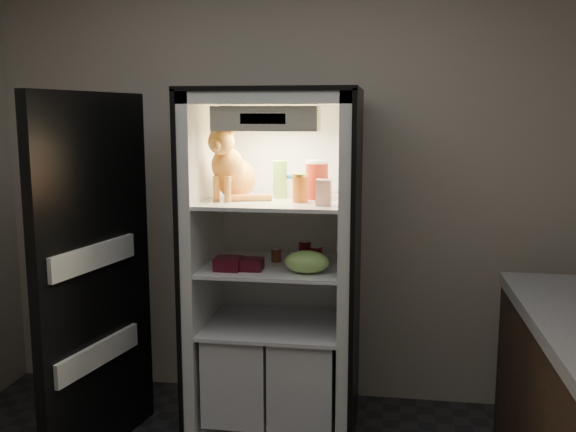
% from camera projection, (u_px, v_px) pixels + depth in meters
% --- Properties ---
extents(room_shell, '(3.60, 3.60, 3.60)m').
position_uv_depth(room_shell, '(202.00, 153.00, 2.07)').
color(room_shell, white).
rests_on(room_shell, floor).
extents(refrigerator, '(0.90, 0.72, 1.88)m').
position_uv_depth(refrigerator, '(276.00, 288.00, 3.55)').
color(refrigerator, white).
rests_on(refrigerator, floor).
extents(fridge_door, '(0.23, 0.86, 1.85)m').
position_uv_depth(fridge_door, '(95.00, 280.00, 3.22)').
color(fridge_door, black).
rests_on(fridge_door, floor).
extents(tabby_cat, '(0.35, 0.41, 0.41)m').
position_uv_depth(tabby_cat, '(232.00, 170.00, 3.41)').
color(tabby_cat, orange).
rests_on(tabby_cat, refrigerator).
extents(parmesan_shaker, '(0.08, 0.08, 0.20)m').
position_uv_depth(parmesan_shaker, '(280.00, 179.00, 3.47)').
color(parmesan_shaker, green).
rests_on(parmesan_shaker, refrigerator).
extents(mayo_tub, '(0.09, 0.09, 0.12)m').
position_uv_depth(mayo_tub, '(293.00, 186.00, 3.49)').
color(mayo_tub, white).
rests_on(mayo_tub, refrigerator).
extents(salsa_jar, '(0.08, 0.08, 0.15)m').
position_uv_depth(salsa_jar, '(300.00, 188.00, 3.31)').
color(salsa_jar, maroon).
rests_on(salsa_jar, refrigerator).
extents(pepper_jar, '(0.12, 0.12, 0.21)m').
position_uv_depth(pepper_jar, '(317.00, 180.00, 3.43)').
color(pepper_jar, '#A22615').
rests_on(pepper_jar, refrigerator).
extents(cream_carton, '(0.08, 0.08, 0.13)m').
position_uv_depth(cream_carton, '(324.00, 192.00, 3.20)').
color(cream_carton, white).
rests_on(cream_carton, refrigerator).
extents(soda_can_a, '(0.07, 0.07, 0.12)m').
position_uv_depth(soda_can_a, '(305.00, 252.00, 3.48)').
color(soda_can_a, black).
rests_on(soda_can_a, refrigerator).
extents(soda_can_b, '(0.06, 0.06, 0.12)m').
position_uv_depth(soda_can_b, '(317.00, 256.00, 3.40)').
color(soda_can_b, black).
rests_on(soda_can_b, refrigerator).
extents(soda_can_c, '(0.06, 0.06, 0.11)m').
position_uv_depth(soda_can_c, '(316.00, 257.00, 3.39)').
color(soda_can_c, black).
rests_on(soda_can_c, refrigerator).
extents(condiment_jar, '(0.06, 0.06, 0.08)m').
position_uv_depth(condiment_jar, '(276.00, 254.00, 3.51)').
color(condiment_jar, brown).
rests_on(condiment_jar, refrigerator).
extents(grape_bag, '(0.23, 0.17, 0.11)m').
position_uv_depth(grape_bag, '(307.00, 262.00, 3.27)').
color(grape_bag, '#8AC05A').
rests_on(grape_bag, refrigerator).
extents(berry_box_left, '(0.13, 0.13, 0.07)m').
position_uv_depth(berry_box_left, '(228.00, 264.00, 3.33)').
color(berry_box_left, '#550E1B').
rests_on(berry_box_left, refrigerator).
extents(berry_box_right, '(0.12, 0.12, 0.06)m').
position_uv_depth(berry_box_right, '(251.00, 264.00, 3.33)').
color(berry_box_right, '#550E1B').
rests_on(berry_box_right, refrigerator).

